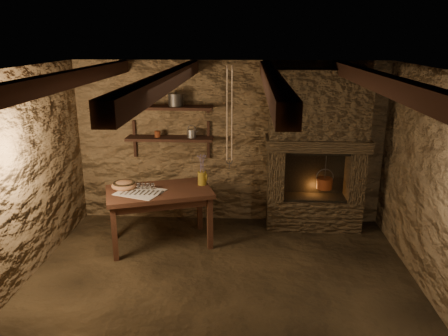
# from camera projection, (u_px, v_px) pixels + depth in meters

# --- Properties ---
(floor) EXTENTS (4.50, 4.50, 0.00)m
(floor) POSITION_uv_depth(u_px,v_px,m) (220.00, 290.00, 4.88)
(floor) COLOR black
(floor) RESTS_ON ground
(back_wall) EXTENTS (4.50, 0.04, 2.40)m
(back_wall) POSITION_uv_depth(u_px,v_px,m) (229.00, 143.00, 6.44)
(back_wall) COLOR #4F3A25
(back_wall) RESTS_ON floor
(front_wall) EXTENTS (4.50, 0.04, 2.40)m
(front_wall) POSITION_uv_depth(u_px,v_px,m) (198.00, 300.00, 2.62)
(front_wall) COLOR #4F3A25
(front_wall) RESTS_ON floor
(left_wall) EXTENTS (0.04, 4.00, 2.40)m
(left_wall) POSITION_uv_depth(u_px,v_px,m) (10.00, 185.00, 4.66)
(left_wall) COLOR #4F3A25
(left_wall) RESTS_ON floor
(right_wall) EXTENTS (0.04, 4.00, 2.40)m
(right_wall) POSITION_uv_depth(u_px,v_px,m) (442.00, 193.00, 4.41)
(right_wall) COLOR #4F3A25
(right_wall) RESTS_ON floor
(ceiling) EXTENTS (4.50, 4.00, 0.04)m
(ceiling) POSITION_uv_depth(u_px,v_px,m) (220.00, 71.00, 4.18)
(ceiling) COLOR black
(ceiling) RESTS_ON back_wall
(beam_far_left) EXTENTS (0.14, 3.95, 0.16)m
(beam_far_left) POSITION_uv_depth(u_px,v_px,m) (68.00, 79.00, 4.29)
(beam_far_left) COLOR black
(beam_far_left) RESTS_ON ceiling
(beam_mid_left) EXTENTS (0.14, 3.95, 0.16)m
(beam_mid_left) POSITION_uv_depth(u_px,v_px,m) (168.00, 80.00, 4.24)
(beam_mid_left) COLOR black
(beam_mid_left) RESTS_ON ceiling
(beam_mid_right) EXTENTS (0.14, 3.95, 0.16)m
(beam_mid_right) POSITION_uv_depth(u_px,v_px,m) (272.00, 81.00, 4.18)
(beam_mid_right) COLOR black
(beam_mid_right) RESTS_ON ceiling
(beam_far_right) EXTENTS (0.14, 3.95, 0.16)m
(beam_far_right) POSITION_uv_depth(u_px,v_px,m) (377.00, 81.00, 4.13)
(beam_far_right) COLOR black
(beam_far_right) RESTS_ON ceiling
(shelf_lower) EXTENTS (1.25, 0.30, 0.04)m
(shelf_lower) POSITION_uv_depth(u_px,v_px,m) (170.00, 138.00, 6.31)
(shelf_lower) COLOR black
(shelf_lower) RESTS_ON back_wall
(shelf_upper) EXTENTS (1.25, 0.30, 0.04)m
(shelf_upper) POSITION_uv_depth(u_px,v_px,m) (169.00, 107.00, 6.18)
(shelf_upper) COLOR black
(shelf_upper) RESTS_ON back_wall
(hearth) EXTENTS (1.43, 0.51, 2.30)m
(hearth) POSITION_uv_depth(u_px,v_px,m) (317.00, 147.00, 6.15)
(hearth) COLOR #35281A
(hearth) RESTS_ON floor
(work_table) EXTENTS (1.54, 1.17, 0.78)m
(work_table) POSITION_uv_depth(u_px,v_px,m) (160.00, 215.00, 5.86)
(work_table) COLOR #361D13
(work_table) RESTS_ON floor
(linen_cloth) EXTENTS (0.68, 0.61, 0.01)m
(linen_cloth) POSITION_uv_depth(u_px,v_px,m) (140.00, 192.00, 5.66)
(linen_cloth) COLOR beige
(linen_cloth) RESTS_ON work_table
(pewter_cutlery_row) EXTENTS (0.50, 0.33, 0.01)m
(pewter_cutlery_row) POSITION_uv_depth(u_px,v_px,m) (140.00, 192.00, 5.64)
(pewter_cutlery_row) COLOR gray
(pewter_cutlery_row) RESTS_ON linen_cloth
(drinking_glasses) EXTENTS (0.18, 0.05, 0.07)m
(drinking_glasses) POSITION_uv_depth(u_px,v_px,m) (143.00, 186.00, 5.75)
(drinking_glasses) COLOR silver
(drinking_glasses) RESTS_ON linen_cloth
(stoneware_jug) EXTENTS (0.13, 0.13, 0.42)m
(stoneware_jug) POSITION_uv_depth(u_px,v_px,m) (202.00, 172.00, 5.91)
(stoneware_jug) COLOR olive
(stoneware_jug) RESTS_ON work_table
(wooden_bowl) EXTENTS (0.35, 0.35, 0.12)m
(wooden_bowl) POSITION_uv_depth(u_px,v_px,m) (124.00, 185.00, 5.80)
(wooden_bowl) COLOR #976441
(wooden_bowl) RESTS_ON work_table
(iron_stockpot) EXTENTS (0.24, 0.24, 0.16)m
(iron_stockpot) POSITION_uv_depth(u_px,v_px,m) (176.00, 100.00, 6.14)
(iron_stockpot) COLOR #2F2C29
(iron_stockpot) RESTS_ON shelf_upper
(tin_pan) EXTENTS (0.30, 0.22, 0.27)m
(tin_pan) POSITION_uv_depth(u_px,v_px,m) (146.00, 95.00, 6.25)
(tin_pan) COLOR #A5A49F
(tin_pan) RESTS_ON shelf_upper
(small_kettle) EXTENTS (0.17, 0.13, 0.18)m
(small_kettle) POSITION_uv_depth(u_px,v_px,m) (192.00, 133.00, 6.27)
(small_kettle) COLOR #A5A49F
(small_kettle) RESTS_ON shelf_lower
(rusty_tin) EXTENTS (0.11, 0.11, 0.09)m
(rusty_tin) POSITION_uv_depth(u_px,v_px,m) (158.00, 134.00, 6.30)
(rusty_tin) COLOR #522110
(rusty_tin) RESTS_ON shelf_lower
(red_pot) EXTENTS (0.25, 0.23, 0.54)m
(red_pot) POSITION_uv_depth(u_px,v_px,m) (325.00, 183.00, 6.24)
(red_pot) COLOR maroon
(red_pot) RESTS_ON hearth
(hanging_ropes) EXTENTS (0.08, 0.08, 1.20)m
(hanging_ropes) POSITION_uv_depth(u_px,v_px,m) (229.00, 114.00, 5.36)
(hanging_ropes) COLOR beige
(hanging_ropes) RESTS_ON ceiling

